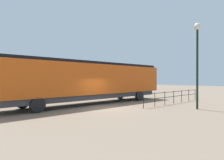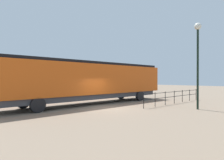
# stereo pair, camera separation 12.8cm
# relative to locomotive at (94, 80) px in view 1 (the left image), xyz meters

# --- Properties ---
(ground_plane) EXTENTS (120.00, 120.00, 0.00)m
(ground_plane) POSITION_rel_locomotive_xyz_m (3.15, -1.18, -2.23)
(ground_plane) COLOR #84705B
(locomotive) EXTENTS (3.14, 17.68, 3.95)m
(locomotive) POSITION_rel_locomotive_xyz_m (0.00, 0.00, 0.00)
(locomotive) COLOR #D15114
(locomotive) RESTS_ON ground_plane
(lamp_post) EXTENTS (0.54, 0.54, 6.73)m
(lamp_post) POSITION_rel_locomotive_xyz_m (8.43, 3.53, 2.54)
(lamp_post) COLOR black
(lamp_post) RESTS_ON ground_plane
(platform_fence) EXTENTS (0.05, 9.63, 1.23)m
(platform_fence) POSITION_rel_locomotive_xyz_m (5.29, 5.58, -1.44)
(platform_fence) COLOR black
(platform_fence) RESTS_ON ground_plane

